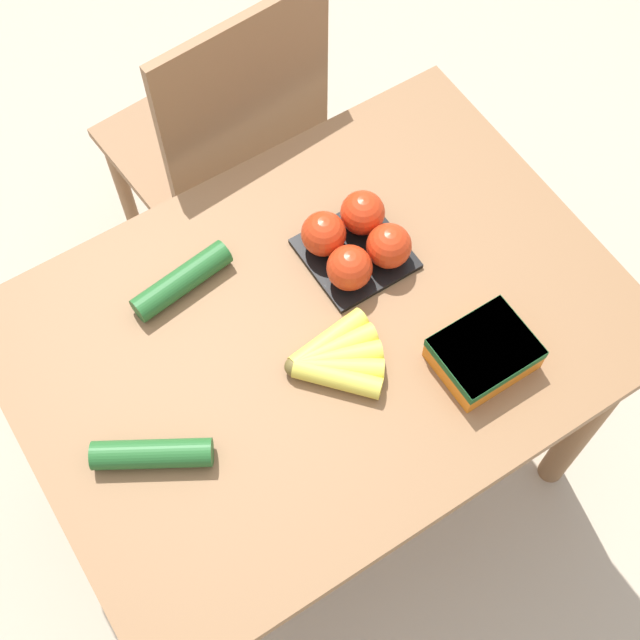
{
  "coord_description": "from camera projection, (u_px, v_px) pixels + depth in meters",
  "views": [
    {
      "loc": [
        -0.38,
        -0.59,
        2.11
      ],
      "look_at": [
        0.0,
        0.0,
        0.77
      ],
      "focal_mm": 50.0,
      "sensor_mm": 36.0,
      "label": 1
    }
  ],
  "objects": [
    {
      "name": "cucumber_far",
      "position": [
        182.0,
        281.0,
        1.56
      ],
      "size": [
        0.2,
        0.07,
        0.05
      ],
      "color": "#236028",
      "rests_on": "dining_table"
    },
    {
      "name": "dining_table",
      "position": [
        320.0,
        358.0,
        1.65
      ],
      "size": [
        1.05,
        0.76,
        0.74
      ],
      "color": "olive",
      "rests_on": "ground_plane"
    },
    {
      "name": "carrot_bag",
      "position": [
        484.0,
        352.0,
        1.48
      ],
      "size": [
        0.16,
        0.13,
        0.06
      ],
      "color": "orange",
      "rests_on": "dining_table"
    },
    {
      "name": "ground_plane",
      "position": [
        320.0,
        463.0,
        2.19
      ],
      "size": [
        12.0,
        12.0,
        0.0
      ],
      "primitive_type": "plane",
      "color": "#B7A88E"
    },
    {
      "name": "chair",
      "position": [
        225.0,
        149.0,
        2.01
      ],
      "size": [
        0.45,
        0.43,
        0.98
      ],
      "rotation": [
        0.0,
        0.0,
        3.22
      ],
      "color": "#8E6642",
      "rests_on": "ground_plane"
    },
    {
      "name": "tomato_pack",
      "position": [
        356.0,
        242.0,
        1.57
      ],
      "size": [
        0.18,
        0.18,
        0.09
      ],
      "color": "black",
      "rests_on": "dining_table"
    },
    {
      "name": "cucumber_near",
      "position": [
        152.0,
        454.0,
        1.41
      ],
      "size": [
        0.19,
        0.14,
        0.05
      ],
      "color": "#236028",
      "rests_on": "dining_table"
    },
    {
      "name": "banana_bunch",
      "position": [
        334.0,
        359.0,
        1.49
      ],
      "size": [
        0.17,
        0.16,
        0.04
      ],
      "color": "brown",
      "rests_on": "dining_table"
    }
  ]
}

